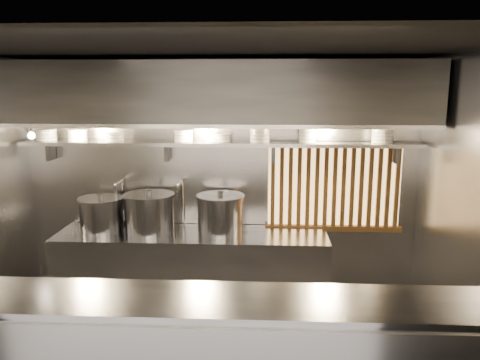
# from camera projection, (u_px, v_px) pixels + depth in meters

# --- Properties ---
(ceiling) EXTENTS (4.50, 4.50, 0.00)m
(ceiling) POSITION_uv_depth(u_px,v_px,m) (203.00, 48.00, 3.69)
(ceiling) COLOR black
(ceiling) RESTS_ON wall_back
(wall_back) EXTENTS (4.50, 0.00, 4.50)m
(wall_back) POSITION_uv_depth(u_px,v_px,m) (221.00, 183.00, 5.43)
(wall_back) COLOR gray
(wall_back) RESTS_ON floor
(wall_right) EXTENTS (0.00, 3.00, 3.00)m
(wall_right) POSITION_uv_depth(u_px,v_px,m) (476.00, 222.00, 3.85)
(wall_right) COLOR gray
(wall_right) RESTS_ON floor
(cooking_bench) EXTENTS (3.00, 0.70, 0.90)m
(cooking_bench) POSITION_uv_depth(u_px,v_px,m) (192.00, 272.00, 5.27)
(cooking_bench) COLOR #9A9A9F
(cooking_bench) RESTS_ON floor
(bowl_shelf) EXTENTS (4.40, 0.34, 0.04)m
(bowl_shelf) POSITION_uv_depth(u_px,v_px,m) (219.00, 144.00, 5.16)
(bowl_shelf) COLOR #9A9A9F
(bowl_shelf) RESTS_ON wall_back
(exhaust_hood) EXTENTS (4.40, 0.81, 0.65)m
(exhaust_hood) POSITION_uv_depth(u_px,v_px,m) (217.00, 94.00, 4.84)
(exhaust_hood) COLOR #2D2D30
(exhaust_hood) RESTS_ON ceiling
(wood_screen) EXTENTS (1.56, 0.09, 1.04)m
(wood_screen) POSITION_uv_depth(u_px,v_px,m) (334.00, 187.00, 5.33)
(wood_screen) COLOR #F3BE6D
(wood_screen) RESTS_ON wall_back
(faucet_left) EXTENTS (0.04, 0.30, 0.50)m
(faucet_left) POSITION_uv_depth(u_px,v_px,m) (121.00, 192.00, 5.38)
(faucet_left) COLOR silver
(faucet_left) RESTS_ON wall_back
(faucet_right) EXTENTS (0.04, 0.30, 0.50)m
(faucet_right) POSITION_uv_depth(u_px,v_px,m) (181.00, 193.00, 5.34)
(faucet_right) COLOR silver
(faucet_right) RESTS_ON wall_back
(heat_lamp) EXTENTS (0.25, 0.35, 0.20)m
(heat_lamp) POSITION_uv_depth(u_px,v_px,m) (29.00, 130.00, 4.76)
(heat_lamp) COLOR #9A9A9F
(heat_lamp) RESTS_ON exhaust_hood
(pendant_bulb) EXTENTS (0.09, 0.09, 0.19)m
(pendant_bulb) POSITION_uv_depth(u_px,v_px,m) (209.00, 137.00, 5.03)
(pendant_bulb) COLOR #2D2D30
(pendant_bulb) RESTS_ON exhaust_hood
(stock_pot_left) EXTENTS (0.62, 0.62, 0.48)m
(stock_pot_left) POSITION_uv_depth(u_px,v_px,m) (150.00, 213.00, 5.19)
(stock_pot_left) COLOR #9A9A9F
(stock_pot_left) RESTS_ON cooking_bench
(stock_pot_mid) EXTENTS (0.56, 0.56, 0.43)m
(stock_pot_mid) POSITION_uv_depth(u_px,v_px,m) (101.00, 214.00, 5.22)
(stock_pot_mid) COLOR #9A9A9F
(stock_pot_mid) RESTS_ON cooking_bench
(stock_pot_right) EXTENTS (0.67, 0.67, 0.47)m
(stock_pot_right) POSITION_uv_depth(u_px,v_px,m) (221.00, 214.00, 5.16)
(stock_pot_right) COLOR #9A9A9F
(stock_pot_right) RESTS_ON cooking_bench
(bowl_stack_0) EXTENTS (0.24, 0.24, 0.13)m
(bowl_stack_0) POSITION_uv_depth(u_px,v_px,m) (46.00, 135.00, 5.24)
(bowl_stack_0) COLOR silver
(bowl_stack_0) RESTS_ON bowl_shelf
(bowl_stack_1) EXTENTS (0.23, 0.23, 0.13)m
(bowl_stack_1) POSITION_uv_depth(u_px,v_px,m) (77.00, 135.00, 5.22)
(bowl_stack_1) COLOR silver
(bowl_stack_1) RESTS_ON bowl_shelf
(bowl_stack_2) EXTENTS (0.21, 0.21, 0.09)m
(bowl_stack_2) POSITION_uv_depth(u_px,v_px,m) (115.00, 137.00, 5.21)
(bowl_stack_2) COLOR silver
(bowl_stack_2) RESTS_ON bowl_shelf
(bowl_stack_3) EXTENTS (0.22, 0.22, 0.13)m
(bowl_stack_3) POSITION_uv_depth(u_px,v_px,m) (183.00, 136.00, 5.16)
(bowl_stack_3) COLOR silver
(bowl_stack_3) RESTS_ON bowl_shelf
(bowl_stack_4) EXTENTS (0.21, 0.21, 0.09)m
(bowl_stack_4) POSITION_uv_depth(u_px,v_px,m) (222.00, 138.00, 5.15)
(bowl_stack_4) COLOR silver
(bowl_stack_4) RESTS_ON bowl_shelf
(bowl_stack_5) EXTENTS (0.23, 0.23, 0.17)m
(bowl_stack_5) POSITION_uv_depth(u_px,v_px,m) (260.00, 134.00, 5.12)
(bowl_stack_5) COLOR silver
(bowl_stack_5) RESTS_ON bowl_shelf
(bowl_stack_6) EXTENTS (0.20, 0.20, 0.17)m
(bowl_stack_6) POSITION_uv_depth(u_px,v_px,m) (307.00, 135.00, 5.09)
(bowl_stack_6) COLOR silver
(bowl_stack_6) RESTS_ON bowl_shelf
(bowl_stack_7) EXTENTS (0.24, 0.24, 0.17)m
(bowl_stack_7) POSITION_uv_depth(u_px,v_px,m) (382.00, 135.00, 5.06)
(bowl_stack_7) COLOR silver
(bowl_stack_7) RESTS_ON bowl_shelf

